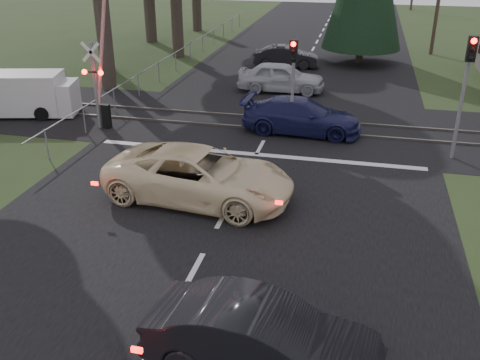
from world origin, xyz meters
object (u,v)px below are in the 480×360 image
(cream_coupe, at_px, (200,176))
(silver_car, at_px, (281,77))
(blue_sedan, at_px, (301,116))
(white_van, at_px, (22,94))
(dark_car_far, at_px, (286,57))
(traffic_signal_center, at_px, (293,71))
(traffic_signal_right, at_px, (468,75))
(crossing_signal, at_px, (100,83))
(dark_hatchback, at_px, (263,340))

(cream_coupe, bearing_deg, silver_car, 3.60)
(cream_coupe, relative_size, blue_sedan, 1.19)
(white_van, bearing_deg, dark_car_far, 36.12)
(traffic_signal_center, xyz_separation_m, blue_sedan, (0.39, 0.51, -2.06))
(traffic_signal_center, bearing_deg, dark_car_far, 99.38)
(blue_sedan, relative_size, white_van, 0.94)
(traffic_signal_center, relative_size, silver_car, 0.87)
(cream_coupe, bearing_deg, white_van, 63.91)
(silver_car, distance_m, dark_car_far, 5.95)
(dark_car_far, bearing_deg, traffic_signal_right, -152.76)
(cream_coupe, distance_m, dark_car_far, 19.54)
(crossing_signal, height_order, white_van, crossing_signal)
(white_van, bearing_deg, cream_coupe, -45.71)
(traffic_signal_right, xyz_separation_m, traffic_signal_center, (-6.55, 1.20, -0.51))
(dark_hatchback, distance_m, blue_sedan, 14.26)
(traffic_signal_center, distance_m, white_van, 13.00)
(cream_coupe, distance_m, silver_car, 13.64)
(crossing_signal, distance_m, dark_car_far, 15.11)
(crossing_signal, bearing_deg, dark_hatchback, -53.02)
(dark_hatchback, relative_size, dark_car_far, 1.13)
(crossing_signal, relative_size, traffic_signal_center, 1.70)
(cream_coupe, xyz_separation_m, dark_hatchback, (3.41, -7.00, -0.08))
(blue_sedan, relative_size, dark_car_far, 1.24)
(cream_coupe, relative_size, dark_hatchback, 1.31)
(traffic_signal_right, height_order, silver_car, traffic_signal_right)
(cream_coupe, xyz_separation_m, blue_sedan, (2.42, 7.22, -0.11))
(traffic_signal_center, bearing_deg, blue_sedan, 52.62)
(silver_car, bearing_deg, white_van, 119.34)
(traffic_signal_right, xyz_separation_m, dark_car_far, (-8.67, 14.04, -2.63))
(dark_hatchback, bearing_deg, white_van, 51.65)
(dark_car_far, bearing_deg, crossing_signal, 151.41)
(traffic_signal_center, bearing_deg, crossing_signal, -173.85)
(dark_hatchback, relative_size, blue_sedan, 0.91)
(dark_car_far, xyz_separation_m, white_van, (-10.76, -12.80, 0.34))
(crossing_signal, bearing_deg, white_van, 168.60)
(dark_car_far, bearing_deg, cream_coupe, 175.81)
(silver_car, distance_m, white_van, 13.29)
(crossing_signal, xyz_separation_m, blue_sedan, (8.67, 1.40, -1.31))
(dark_car_far, bearing_deg, blue_sedan, -172.92)
(traffic_signal_center, height_order, blue_sedan, traffic_signal_center)
(dark_hatchback, bearing_deg, traffic_signal_right, -16.85)
(dark_hatchback, bearing_deg, traffic_signal_center, 11.34)
(silver_car, bearing_deg, crossing_signal, 137.26)
(cream_coupe, bearing_deg, traffic_signal_center, -11.08)
(traffic_signal_center, distance_m, cream_coupe, 7.27)
(crossing_signal, height_order, dark_hatchback, crossing_signal)
(crossing_signal, bearing_deg, cream_coupe, -42.97)
(traffic_signal_center, xyz_separation_m, dark_hatchback, (1.38, -13.71, -2.04))
(dark_hatchback, height_order, blue_sedan, dark_hatchback)
(traffic_signal_right, distance_m, cream_coupe, 10.49)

